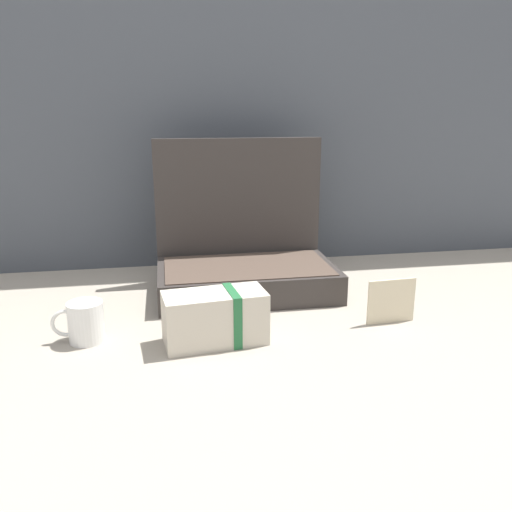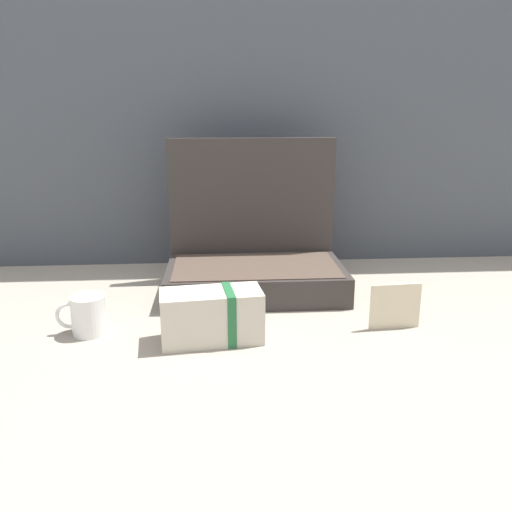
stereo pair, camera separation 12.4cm
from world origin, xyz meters
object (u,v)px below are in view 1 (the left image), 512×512
Objects in this scene: coffee_mug at (85,322)px; info_card_left at (391,301)px; open_suitcase at (245,258)px; cream_toiletry_bag at (216,318)px.

info_card_left is at bearing -1.63° from coffee_mug.
coffee_mug is (-0.42, -0.30, -0.05)m from open_suitcase.
info_card_left is at bearing 4.74° from cream_toiletry_bag.
info_card_left is (0.74, -0.02, 0.01)m from coffee_mug.
open_suitcase is 0.52m from coffee_mug.
coffee_mug is at bearing -144.86° from open_suitcase.
open_suitcase reaches higher than coffee_mug.
cream_toiletry_bag reaches higher than coffee_mug.
coffee_mug is at bearing 174.75° from info_card_left.
open_suitcase is at bearing 35.14° from coffee_mug.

